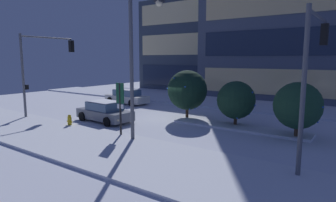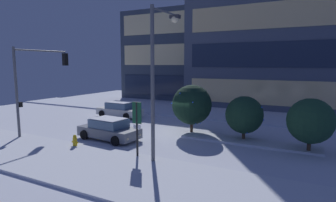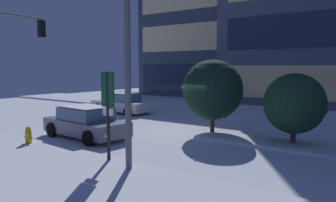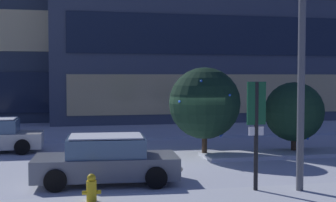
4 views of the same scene
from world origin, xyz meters
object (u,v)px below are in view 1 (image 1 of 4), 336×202
Objects in this scene: traffic_light_corner_near_left at (44,61)px; street_lamp_arched at (140,46)px; decorated_tree_left_of_median at (187,90)px; decorated_tree_right_of_median at (236,100)px; car_far at (127,97)px; traffic_light_corner_near_right at (314,59)px; fire_hydrant at (70,121)px; parking_info_sign at (120,103)px; car_near at (105,112)px; decorated_tree_median at (298,106)px.

street_lamp_arched reaches higher than traffic_light_corner_near_left.
decorated_tree_left_of_median is (10.20, 5.19, -2.19)m from traffic_light_corner_near_left.
traffic_light_corner_near_left is at bearing -160.54° from decorated_tree_right_of_median.
traffic_light_corner_near_right reaches higher than car_far.
fire_hydrant is at bearing 98.12° from street_lamp_arched.
car_far is at bearing 38.86° from parking_info_sign.
car_near is 0.57× the size of street_lamp_arched.
parking_info_sign is at bearing 97.76° from traffic_light_corner_near_right.
traffic_light_corner_near_left is at bearing 162.80° from fire_hydrant.
car_near is 1.25× the size of decorated_tree_left_of_median.
street_lamp_arched reaches higher than traffic_light_corner_near_right.
street_lamp_arched is 7.56m from fire_hydrant.
decorated_tree_left_of_median reaches higher than car_near.
fire_hydrant is at bearing -98.54° from car_near.
car_far is at bearing -8.76° from traffic_light_corner_near_left.
street_lamp_arched is 2.64× the size of decorated_tree_right_of_median.
decorated_tree_left_of_median reaches higher than car_far.
parking_info_sign is at bearing -98.14° from traffic_light_corner_near_left.
car_near reaches higher than fire_hydrant.
decorated_tree_left_of_median reaches higher than decorated_tree_median.
car_far is 8.99m from traffic_light_corner_near_left.
decorated_tree_median is at bearing 23.73° from fire_hydrant.
traffic_light_corner_near_right is 10.18m from parking_info_sign.
car_far is 1.45× the size of decorated_tree_median.
car_far is at bearing 166.47° from decorated_tree_right_of_median.
traffic_light_corner_near_right is at bearing -90.16° from traffic_light_corner_near_left.
traffic_light_corner_near_right reaches higher than parking_info_sign.
street_lamp_arched is at bearing 96.21° from traffic_light_corner_near_right.
traffic_light_corner_near_right is 5.10m from decorated_tree_median.
parking_info_sign is at bearing -94.32° from decorated_tree_left_of_median.
fire_hydrant is 0.27× the size of parking_info_sign.
street_lamp_arched reaches higher than decorated_tree_median.
fire_hydrant is at bearing 96.12° from traffic_light_corner_near_right.
fire_hydrant is (3.90, -9.70, -0.30)m from car_far.
parking_info_sign reaches higher than fire_hydrant.
fire_hydrant is 0.23× the size of decorated_tree_left_of_median.
car_near is at bearing 71.20° from street_lamp_arched.
street_lamp_arched is 6.93m from decorated_tree_left_of_median.
street_lamp_arched is (10.92, -0.99, 0.86)m from traffic_light_corner_near_left.
street_lamp_arched is 3.47m from parking_info_sign.
car_near is 0.98× the size of car_far.
decorated_tree_right_of_median is (12.90, -3.10, 1.09)m from car_far.
traffic_light_corner_near_right is at bearing -43.45° from decorated_tree_right_of_median.
traffic_light_corner_near_left reaches higher than decorated_tree_right_of_median.
traffic_light_corner_near_right is 7.83m from decorated_tree_right_of_median.
street_lamp_arched is at bearing -144.79° from decorated_tree_median.
traffic_light_corner_near_right reaches higher than decorated_tree_right_of_median.
car_near is 7.17m from street_lamp_arched.
car_far is (-4.50, 7.11, 0.00)m from car_near.
car_near is 1.42× the size of decorated_tree_median.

